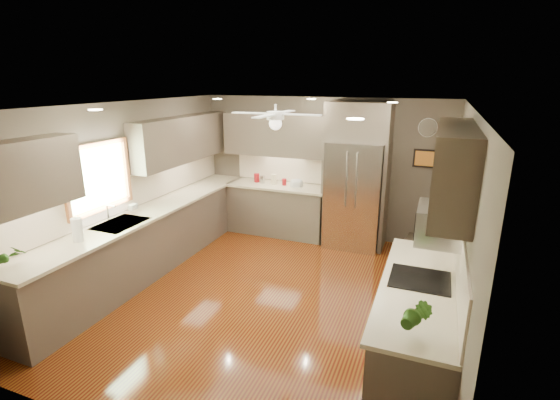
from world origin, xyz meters
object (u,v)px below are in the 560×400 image
Objects in this scene: stool at (418,253)px; paper_towel at (77,230)px; refrigerator at (356,179)px; canister_a at (257,178)px; canister_b at (262,180)px; canister_d at (284,182)px; soap_bottle at (134,206)px; canister_c at (274,179)px; microwave at (439,224)px; potted_plant_right at (417,316)px; bowl at (296,185)px; potted_plant_left at (10,255)px.

stool is 4.77m from paper_towel.
refrigerator is 4.25m from paper_towel.
canister_a is 3.16m from stool.
paper_towel is (-0.91, -3.36, 0.07)m from canister_b.
canister_d is 2.69m from soap_bottle.
microwave is (2.85, -2.78, 0.45)m from canister_c.
microwave reaches higher than stool.
canister_c is at bearing 125.41° from potted_plant_right.
potted_plant_right is 0.57× the size of microwave.
canister_c is 0.07× the size of refrigerator.
canister_c is 0.36× the size of stool.
soap_bottle is 3.55m from refrigerator.
canister_a is at bearing 68.55° from soap_bottle.
refrigerator reaches higher than potted_plant_right.
canister_b is at bearing 177.47° from bowl.
refrigerator reaches higher than bowl.
stool is (3.79, 3.61, -0.86)m from potted_plant_left.
potted_plant_left is 3.91m from potted_plant_right.
potted_plant_left is at bearing -105.20° from canister_c.
microwave is at bearing 19.79° from potted_plant_left.
potted_plant_right is 0.13× the size of refrigerator.
canister_a is 0.52× the size of potted_plant_right.
canister_d is at bearing 133.70° from microwave.
refrigerator is (2.67, 4.14, 0.09)m from potted_plant_left.
canister_d is at bearing -3.81° from canister_a.
canister_b is 3.02m from stool.
potted_plant_left is at bearing -136.44° from stool.
stool is (3.00, -0.62, -0.78)m from canister_a.
canister_b is at bearing -19.66° from canister_a.
paper_towel reaches higher than soap_bottle.
stool is (2.43, -0.58, -0.76)m from canister_d.
canister_d is at bearing 68.25° from paper_towel.
refrigerator reaches higher than canister_d.
paper_towel reaches higher than canister_c.
canister_b is 1.74m from refrigerator.
refrigerator is at bearing 116.09° from microwave.
canister_a is at bearing 176.19° from canister_d.
canister_b is 0.68m from bowl.
canister_b is at bearing -169.90° from canister_c.
refrigerator is (1.52, -0.07, 0.16)m from canister_c.
potted_plant_right reaches higher than canister_a.
canister_d reaches higher than bowl.
canister_d is 0.38× the size of paper_towel.
soap_bottle is 0.07× the size of refrigerator.
potted_plant_right is at bearing -54.59° from canister_c.
potted_plant_right is (3.89, 0.35, -0.01)m from potted_plant_left.
refrigerator is (1.06, -0.00, 0.22)m from bowl.
potted_plant_right reaches higher than canister_d.
microwave is 2.51m from stool.
canister_d is 3.63m from paper_towel.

